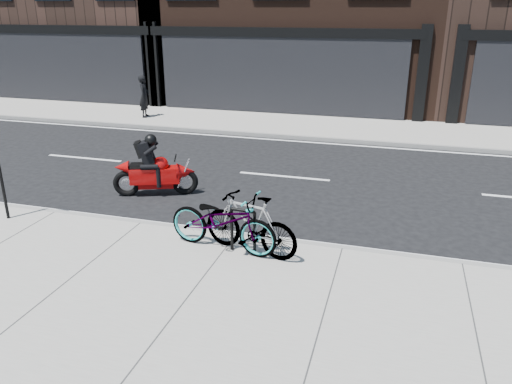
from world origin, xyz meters
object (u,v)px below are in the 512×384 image
(bicycle_front, at_px, (223,221))
(bicycle_rear, at_px, (250,224))
(bike_rack, at_px, (243,227))
(motorcycle, at_px, (159,171))
(pedestrian, at_px, (144,96))

(bicycle_front, height_order, bicycle_rear, bicycle_rear)
(bicycle_front, bearing_deg, bike_rack, -81.44)
(bicycle_rear, bearing_deg, motorcycle, -115.86)
(bicycle_front, relative_size, motorcycle, 1.09)
(bicycle_front, xyz_separation_m, pedestrian, (-6.75, 9.85, 0.26))
(bicycle_rear, xyz_separation_m, motorcycle, (-2.97, 2.48, -0.07))
(motorcycle, xyz_separation_m, pedestrian, (-4.28, 7.37, 0.33))
(bike_rack, height_order, bicycle_rear, bicycle_rear)
(pedestrian, bearing_deg, bike_rack, -156.22)
(bike_rack, xyz_separation_m, motorcycle, (-2.85, 2.48, -0.00))
(bicycle_rear, bearing_deg, pedestrian, -129.70)
(bicycle_rear, height_order, motorcycle, motorcycle)
(bike_rack, height_order, pedestrian, pedestrian)
(bike_rack, distance_m, motorcycle, 3.77)
(bicycle_rear, distance_m, pedestrian, 12.23)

